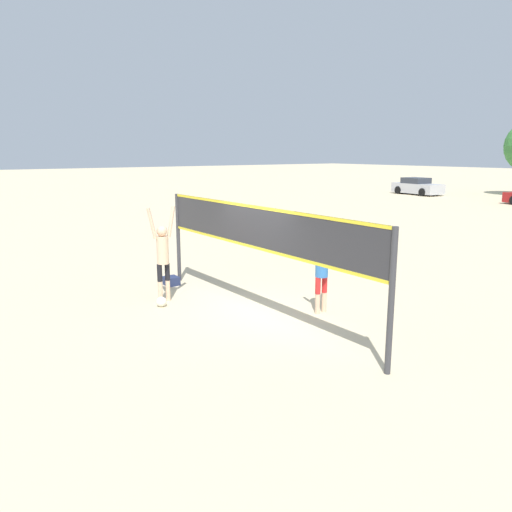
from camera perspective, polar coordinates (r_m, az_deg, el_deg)
ground_plane at (r=11.12m, az=0.00°, el=-6.73°), size 200.00×200.00×0.00m
volleyball_net at (r=10.69m, az=0.00°, el=2.32°), size 7.44×0.10×2.42m
player_spiker at (r=11.99m, az=-10.62°, el=0.46°), size 0.28×0.72×2.29m
player_blocker at (r=11.06m, az=7.53°, el=-1.16°), size 0.28×0.69×2.05m
volleyball at (r=11.86m, az=-10.76°, el=-5.15°), size 0.24×0.24×0.24m
gear_bag at (r=13.69m, az=-9.64°, el=-2.82°), size 0.38×0.35×0.23m
parked_car_near at (r=44.06m, az=17.94°, el=7.52°), size 4.44×2.24×1.39m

